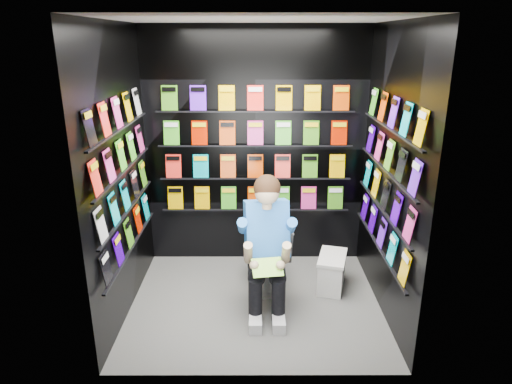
{
  "coord_description": "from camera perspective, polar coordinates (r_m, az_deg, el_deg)",
  "views": [
    {
      "loc": [
        -0.0,
        -3.86,
        2.46
      ],
      "look_at": [
        0.01,
        0.15,
        1.1
      ],
      "focal_mm": 32.0,
      "sensor_mm": 36.0,
      "label": 1
    }
  ],
  "objects": [
    {
      "name": "ceiling",
      "position": [
        3.87,
        -0.09,
        20.82
      ],
      "size": [
        2.4,
        2.4,
        0.0
      ],
      "primitive_type": "plane",
      "color": "white",
      "rests_on": "floor"
    },
    {
      "name": "held_comic",
      "position": [
        3.99,
        1.42,
        -9.4
      ],
      "size": [
        0.29,
        0.19,
        0.11
      ],
      "primitive_type": "cube",
      "rotation": [
        -0.96,
        0.0,
        0.15
      ],
      "color": "green",
      "rests_on": "reader"
    },
    {
      "name": "comics_left",
      "position": [
        4.2,
        -16.27,
        2.01
      ],
      "size": [
        0.06,
        1.7,
        1.37
      ],
      "primitive_type": null,
      "color": "#D23F05",
      "rests_on": "wall_left"
    },
    {
      "name": "reader",
      "position": [
        4.21,
        1.33,
        -4.71
      ],
      "size": [
        0.65,
        0.86,
        1.45
      ],
      "primitive_type": null,
      "rotation": [
        0.0,
        0.0,
        0.15
      ],
      "color": "blue",
      "rests_on": "toilet"
    },
    {
      "name": "wall_front",
      "position": [
        3.09,
        -0.07,
        -3.32
      ],
      "size": [
        2.4,
        0.04,
        2.6
      ],
      "primitive_type": "cube",
      "color": "black",
      "rests_on": "floor"
    },
    {
      "name": "comics_back",
      "position": [
        4.97,
        -0.08,
        5.31
      ],
      "size": [
        2.1,
        0.06,
        1.37
      ],
      "primitive_type": null,
      "color": "#D23F05",
      "rests_on": "wall_back"
    },
    {
      "name": "wall_back",
      "position": [
        5.0,
        -0.08,
        5.34
      ],
      "size": [
        2.4,
        0.04,
        2.6
      ],
      "primitive_type": "cube",
      "color": "black",
      "rests_on": "floor"
    },
    {
      "name": "wall_right",
      "position": [
        4.21,
        16.5,
        1.96
      ],
      "size": [
        0.04,
        2.0,
        2.6
      ],
      "primitive_type": "cube",
      "color": "black",
      "rests_on": "floor"
    },
    {
      "name": "wall_left",
      "position": [
        4.21,
        -16.65,
        1.94
      ],
      "size": [
        0.04,
        2.0,
        2.6
      ],
      "primitive_type": "cube",
      "color": "black",
      "rests_on": "floor"
    },
    {
      "name": "longbox",
      "position": [
        4.82,
        9.43,
        -9.97
      ],
      "size": [
        0.35,
        0.49,
        0.33
      ],
      "primitive_type": "cube",
      "rotation": [
        0.0,
        0.0,
        -0.27
      ],
      "color": "silver",
      "rests_on": "floor"
    },
    {
      "name": "longbox_lid",
      "position": [
        4.74,
        9.54,
        -8.05
      ],
      "size": [
        0.37,
        0.51,
        0.03
      ],
      "primitive_type": "cube",
      "rotation": [
        0.0,
        0.0,
        -0.27
      ],
      "color": "silver",
      "rests_on": "longbox"
    },
    {
      "name": "comics_right",
      "position": [
        4.2,
        16.11,
        2.03
      ],
      "size": [
        0.06,
        1.7,
        1.37
      ],
      "primitive_type": null,
      "color": "#D23F05",
      "rests_on": "wall_right"
    },
    {
      "name": "floor",
      "position": [
        4.58,
        -0.07,
        -13.73
      ],
      "size": [
        2.4,
        2.4,
        0.0
      ],
      "primitive_type": "plane",
      "color": "#5E5E5C",
      "rests_on": "ground"
    },
    {
      "name": "toilet",
      "position": [
        4.73,
        1.18,
        -7.49
      ],
      "size": [
        0.53,
        0.81,
        0.73
      ],
      "primitive_type": "imported",
      "rotation": [
        0.0,
        0.0,
        3.3
      ],
      "color": "white",
      "rests_on": "floor"
    }
  ]
}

